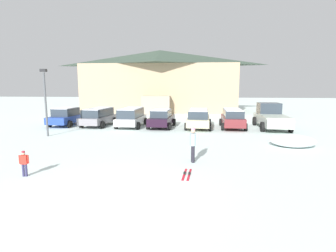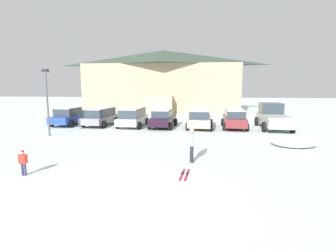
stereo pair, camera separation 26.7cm
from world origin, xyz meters
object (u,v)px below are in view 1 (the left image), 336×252
parked_maroon_van (233,118)px  pair_of_skis (187,174)px  parked_black_sedan (162,118)px  parked_white_suv (131,117)px  skier_adult_in_blue_parka (193,143)px  plowed_snow_pile (293,141)px  parked_blue_hatchback (67,116)px  lamp_post (45,98)px  ski_lodge (160,81)px  parked_beige_suv (199,118)px  skier_child_in_red_jacket (24,162)px  pickup_truck (271,117)px  parked_grey_wagon (99,116)px

parked_maroon_van → pair_of_skis: (-3.50, -12.66, -0.88)m
parked_black_sedan → parked_maroon_van: (6.18, 0.33, 0.08)m
parked_white_suv → pair_of_skis: size_ratio=3.22×
skier_adult_in_blue_parka → plowed_snow_pile: size_ratio=0.62×
parked_blue_hatchback → plowed_snow_pile: parked_blue_hatchback is taller
parked_blue_hatchback → skier_adult_in_blue_parka: 16.09m
parked_white_suv → lamp_post: (-4.97, -5.12, 1.84)m
ski_lodge → parked_beige_suv: 17.30m
pair_of_skis → ski_lodge: bearing=100.0°
parked_maroon_van → skier_child_in_red_jacket: (-9.99, -13.57, -0.31)m
skier_adult_in_blue_parka → plowed_snow_pile: (5.96, 3.97, -0.59)m
parked_black_sedan → skier_child_in_red_jacket: (-3.81, -13.24, -0.23)m
skier_adult_in_blue_parka → ski_lodge: bearing=101.1°
parked_maroon_van → plowed_snow_pile: parked_maroon_van is taller
parked_black_sedan → lamp_post: (-7.74, -4.95, 1.93)m
parked_blue_hatchback → pair_of_skis: 17.27m
ski_lodge → parked_black_sedan: bearing=-81.8°
parked_black_sedan → lamp_post: size_ratio=0.91×
parked_maroon_van → lamp_post: size_ratio=0.95×
ski_lodge → parked_blue_hatchback: size_ratio=4.86×
skier_child_in_red_jacket → parked_black_sedan: bearing=73.9°
pickup_truck → plowed_snow_pile: size_ratio=2.24×
parked_grey_wagon → skier_adult_in_blue_parka: size_ratio=2.83×
parked_blue_hatchback → parked_black_sedan: parked_blue_hatchback is taller
parked_black_sedan → skier_child_in_red_jacket: 13.78m
parked_beige_suv → pickup_truck: pickup_truck is taller
parked_maroon_van → parked_blue_hatchback: bearing=179.8°
parked_white_suv → lamp_post: bearing=-134.2°
parked_grey_wagon → parked_beige_suv: bearing=-2.0°
parked_white_suv → parked_blue_hatchback: bearing=177.9°
parked_beige_suv → pair_of_skis: bearing=-92.6°
parked_white_suv → parked_beige_suv: size_ratio=1.00×
parked_white_suv → parked_beige_suv: bearing=-1.1°
skier_child_in_red_jacket → lamp_post: lamp_post is taller
parked_black_sedan → parked_beige_suv: size_ratio=0.92×
parked_black_sedan → pickup_truck: pickup_truck is taller
plowed_snow_pile → skier_adult_in_blue_parka: bearing=-146.3°
parked_black_sedan → ski_lodge: bearing=98.2°
parked_grey_wagon → parked_beige_suv: (9.14, -0.32, 0.00)m
pickup_truck → lamp_post: 18.21m
parked_beige_suv → parked_blue_hatchback: bearing=178.4°
parked_grey_wagon → skier_child_in_red_jacket: (2.09, -13.62, -0.30)m
parked_blue_hatchback → parked_maroon_van: bearing=-0.2°
pair_of_skis → parked_beige_suv: bearing=87.4°
pair_of_skis → lamp_post: bearing=144.7°
skier_adult_in_blue_parka → pair_of_skis: 2.08m
lamp_post → skier_child_in_red_jacket: bearing=-64.7°
ski_lodge → parked_white_suv: (-0.45, -15.88, -3.55)m
parked_grey_wagon → lamp_post: (-1.84, -5.33, 1.86)m
parked_black_sedan → skier_child_in_red_jacket: size_ratio=4.18×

